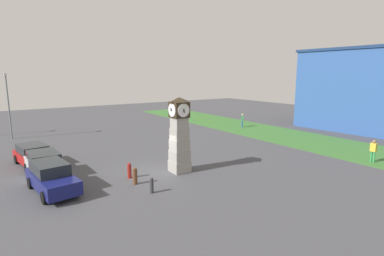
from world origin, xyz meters
The scene contains 13 objects.
ground_plane centered at (0.00, 0.00, 0.00)m, with size 89.38×89.38×0.00m, color #424247.
clock_tower centered at (0.85, 1.11, 2.39)m, with size 1.32×1.33×4.93m.
bollard_near_tower centered at (3.11, -2.06, 0.45)m, with size 0.21×0.21×0.88m.
bollard_mid_row centered at (1.36, -2.27, 0.52)m, with size 0.28×0.28×1.02m.
bollard_far_row centered at (0.16, -2.13, 0.49)m, with size 0.25×0.25×0.97m.
car_navy_sedan centered at (-6.10, -6.72, 0.74)m, with size 4.62×2.42×1.46m.
car_near_tower centered at (-3.01, -6.44, 0.79)m, with size 4.50×2.07×1.54m.
car_by_building centered at (-0.17, -6.50, 0.81)m, with size 4.56×2.24×1.62m.
pedestrian_near_bench centered at (6.95, 13.90, 0.96)m, with size 0.41×0.25×1.68m.
pedestrian_crossing_lot centered at (-9.25, 16.24, 0.95)m, with size 0.46×0.44×1.66m.
street_lamp_far_side centered at (-17.31, -7.47, 3.73)m, with size 0.50×0.24×6.47m.
warehouse_blue_far centered at (-0.20, 27.09, 4.63)m, with size 14.24×9.71×9.24m.
grass_verge_far centered at (-3.70, 16.39, 0.02)m, with size 53.63×7.23×0.04m, color #386B2D.
Camera 1 is at (17.13, -8.82, 6.37)m, focal length 28.00 mm.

